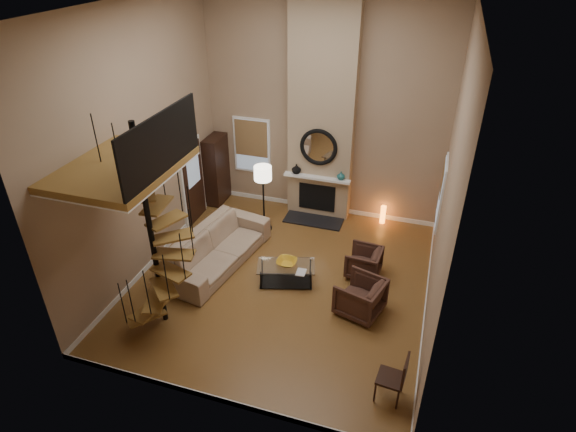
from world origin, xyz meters
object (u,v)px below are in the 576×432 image
(armchair_far, at_px, (364,298))
(floor_lamp, at_px, (263,178))
(armchair_near, at_px, (367,263))
(coffee_table, at_px, (286,272))
(hutch, at_px, (217,170))
(accent_lamp, at_px, (383,214))
(side_chair, at_px, (396,376))
(sofa, at_px, (217,247))

(armchair_far, bearing_deg, floor_lamp, -112.04)
(armchair_near, distance_m, coffee_table, 1.75)
(hutch, xyz_separation_m, coffee_table, (2.88, -2.86, -0.67))
(armchair_near, height_order, accent_lamp, armchair_near)
(side_chair, bearing_deg, armchair_near, 107.73)
(hutch, relative_size, sofa, 0.64)
(hutch, relative_size, accent_lamp, 3.88)
(armchair_near, xyz_separation_m, accent_lamp, (0.03, 2.32, -0.10))
(armchair_near, height_order, side_chair, side_chair)
(armchair_near, distance_m, armchair_far, 1.17)
(coffee_table, relative_size, accent_lamp, 2.78)
(sofa, xyz_separation_m, armchair_near, (3.29, 0.50, -0.04))
(sofa, height_order, side_chair, side_chair)
(armchair_near, xyz_separation_m, floor_lamp, (-2.77, 1.14, 1.06))
(hutch, bearing_deg, armchair_near, -25.44)
(hutch, relative_size, coffee_table, 1.40)
(hutch, bearing_deg, sofa, -65.81)
(hutch, relative_size, armchair_far, 2.19)
(accent_lamp, bearing_deg, sofa, -139.63)
(accent_lamp, relative_size, side_chair, 0.52)
(sofa, bearing_deg, armchair_near, -71.83)
(coffee_table, bearing_deg, armchair_far, -13.89)
(armchair_far, bearing_deg, coffee_table, -87.48)
(armchair_far, distance_m, side_chair, 2.05)
(armchair_near, bearing_deg, coffee_table, -60.83)
(floor_lamp, distance_m, accent_lamp, 3.25)
(armchair_near, distance_m, accent_lamp, 2.32)
(armchair_far, relative_size, accent_lamp, 1.77)
(floor_lamp, bearing_deg, sofa, -107.55)
(coffee_table, distance_m, accent_lamp, 3.46)
(floor_lamp, relative_size, accent_lamp, 3.66)
(armchair_near, relative_size, floor_lamp, 0.41)
(hutch, distance_m, side_chair, 7.50)
(coffee_table, bearing_deg, armchair_near, 24.95)
(armchair_far, bearing_deg, hutch, -109.12)
(hutch, distance_m, armchair_far, 5.69)
(hutch, bearing_deg, coffee_table, -44.82)
(hutch, xyz_separation_m, sofa, (1.18, -2.62, -0.55))
(coffee_table, xyz_separation_m, floor_lamp, (-1.18, 1.88, 1.13))
(armchair_far, xyz_separation_m, side_chair, (0.83, -1.87, 0.17))
(hutch, height_order, armchair_far, hutch)
(sofa, distance_m, armchair_near, 3.32)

